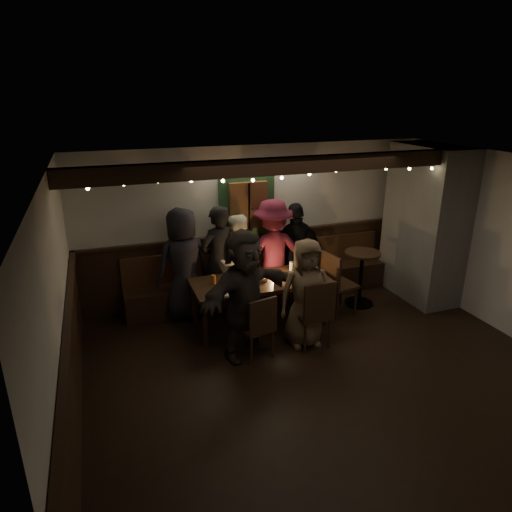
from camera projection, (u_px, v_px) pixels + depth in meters
name	position (u px, v px, depth m)	size (l,w,h in m)	color
room	(344.00, 248.00, 7.19)	(6.02, 5.01, 2.62)	black
dining_table	(260.00, 284.00, 6.86)	(2.06, 0.88, 0.89)	#321D13
chair_near_left	(259.00, 324.00, 6.02)	(0.49, 0.49, 0.91)	#321D13
chair_near_right	(315.00, 310.00, 6.25)	(0.47, 0.47, 1.02)	#321D13
chair_end	(336.00, 280.00, 7.24)	(0.53, 0.53, 1.03)	#321D13
high_top	(361.00, 271.00, 7.56)	(0.58, 0.58, 0.93)	black
person_a	(183.00, 264.00, 7.05)	(0.87, 0.56, 1.77)	#21202A
person_b	(218.00, 260.00, 7.24)	(0.64, 0.42, 1.76)	black
person_c	(236.00, 262.00, 7.42)	(0.77, 0.60, 1.58)	white
person_d	(273.00, 253.00, 7.49)	(1.16, 0.67, 1.80)	#5A172C
person_e	(296.00, 251.00, 7.75)	(0.98, 0.41, 1.68)	black
person_f	(245.00, 294.00, 6.00)	(1.65, 0.52, 1.78)	#38302B
person_g	(306.00, 293.00, 6.29)	(0.76, 0.50, 1.56)	#7A6047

